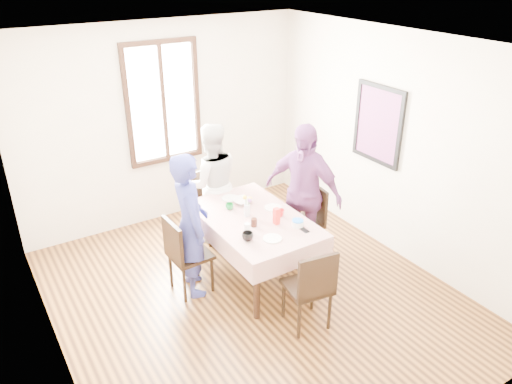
% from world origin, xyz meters
% --- Properties ---
extents(ground, '(4.50, 4.50, 0.00)m').
position_xyz_m(ground, '(0.00, 0.00, 0.00)').
color(ground, '#311B0E').
rests_on(ground, ground).
extents(back_wall, '(4.00, 0.00, 4.00)m').
position_xyz_m(back_wall, '(0.00, 2.25, 1.35)').
color(back_wall, beige).
rests_on(back_wall, ground).
extents(right_wall, '(0.00, 4.50, 4.50)m').
position_xyz_m(right_wall, '(2.00, 0.00, 1.35)').
color(right_wall, beige).
rests_on(right_wall, ground).
extents(window_frame, '(1.02, 0.06, 1.62)m').
position_xyz_m(window_frame, '(0.00, 2.23, 1.65)').
color(window_frame, black).
rests_on(window_frame, back_wall).
extents(window_pane, '(0.90, 0.02, 1.50)m').
position_xyz_m(window_pane, '(0.00, 2.24, 1.65)').
color(window_pane, white).
rests_on(window_pane, back_wall).
extents(art_poster, '(0.04, 0.76, 0.96)m').
position_xyz_m(art_poster, '(1.98, 0.30, 1.55)').
color(art_poster, red).
rests_on(art_poster, right_wall).
extents(dining_table, '(0.88, 1.46, 0.75)m').
position_xyz_m(dining_table, '(0.22, 0.33, 0.38)').
color(dining_table, black).
rests_on(dining_table, ground).
extents(tablecloth, '(1.00, 1.58, 0.01)m').
position_xyz_m(tablecloth, '(0.22, 0.33, 0.76)').
color(tablecloth, '#620B07').
rests_on(tablecloth, dining_table).
extents(chair_left, '(0.44, 0.44, 0.91)m').
position_xyz_m(chair_left, '(-0.52, 0.47, 0.46)').
color(chair_left, black).
rests_on(chair_left, ground).
extents(chair_right, '(0.47, 0.47, 0.91)m').
position_xyz_m(chair_right, '(0.95, 0.38, 0.46)').
color(chair_right, black).
rests_on(chair_right, ground).
extents(chair_far, '(0.45, 0.45, 0.91)m').
position_xyz_m(chair_far, '(0.22, 1.33, 0.46)').
color(chair_far, black).
rests_on(chair_far, ground).
extents(chair_near, '(0.48, 0.48, 0.91)m').
position_xyz_m(chair_near, '(0.22, -0.67, 0.46)').
color(chair_near, black).
rests_on(chair_near, ground).
extents(person_left, '(0.50, 0.66, 1.63)m').
position_xyz_m(person_left, '(-0.50, 0.47, 0.82)').
color(person_left, navy).
rests_on(person_left, ground).
extents(person_far, '(0.90, 0.78, 1.58)m').
position_xyz_m(person_far, '(0.22, 1.32, 0.79)').
color(person_far, beige).
rests_on(person_far, ground).
extents(person_right, '(0.79, 1.09, 1.72)m').
position_xyz_m(person_right, '(0.93, 0.38, 0.86)').
color(person_right, '#783C78').
rests_on(person_right, ground).
extents(mug_black, '(0.14, 0.14, 0.09)m').
position_xyz_m(mug_black, '(-0.09, -0.05, 0.81)').
color(mug_black, black).
rests_on(mug_black, tablecloth).
extents(mug_flag, '(0.12, 0.12, 0.08)m').
position_xyz_m(mug_flag, '(0.49, 0.20, 0.80)').
color(mug_flag, red).
rests_on(mug_flag, tablecloth).
extents(mug_green, '(0.12, 0.12, 0.07)m').
position_xyz_m(mug_green, '(0.09, 0.65, 0.80)').
color(mug_green, '#0C7226').
rests_on(mug_green, tablecloth).
extents(serving_bowl, '(0.25, 0.25, 0.05)m').
position_xyz_m(serving_bowl, '(0.29, 0.70, 0.79)').
color(serving_bowl, white).
rests_on(serving_bowl, tablecloth).
extents(juice_carton, '(0.06, 0.06, 0.19)m').
position_xyz_m(juice_carton, '(0.35, 0.08, 0.86)').
color(juice_carton, red).
rests_on(juice_carton, tablecloth).
extents(butter_tub, '(0.13, 0.13, 0.06)m').
position_xyz_m(butter_tub, '(0.52, -0.09, 0.79)').
color(butter_tub, white).
rests_on(butter_tub, tablecloth).
extents(jam_jar, '(0.07, 0.07, 0.09)m').
position_xyz_m(jam_jar, '(0.12, 0.16, 0.81)').
color(jam_jar, black).
rests_on(jam_jar, tablecloth).
extents(drinking_glass, '(0.06, 0.06, 0.09)m').
position_xyz_m(drinking_glass, '(-0.00, 0.11, 0.81)').
color(drinking_glass, silver).
rests_on(drinking_glass, tablecloth).
extents(smartphone, '(0.06, 0.12, 0.01)m').
position_xyz_m(smartphone, '(0.52, -0.20, 0.77)').
color(smartphone, black).
rests_on(smartphone, tablecloth).
extents(flower_vase, '(0.07, 0.07, 0.14)m').
position_xyz_m(flower_vase, '(0.18, 0.41, 0.83)').
color(flower_vase, silver).
rests_on(flower_vase, tablecloth).
extents(plate_right, '(0.20, 0.20, 0.01)m').
position_xyz_m(plate_right, '(0.53, 0.40, 0.77)').
color(plate_right, white).
rests_on(plate_right, tablecloth).
extents(plate_far, '(0.20, 0.20, 0.01)m').
position_xyz_m(plate_far, '(0.22, 0.88, 0.77)').
color(plate_far, white).
rests_on(plate_far, tablecloth).
extents(plate_near, '(0.20, 0.20, 0.01)m').
position_xyz_m(plate_near, '(0.14, -0.16, 0.77)').
color(plate_near, white).
rests_on(plate_near, tablecloth).
extents(butter_lid, '(0.12, 0.12, 0.01)m').
position_xyz_m(butter_lid, '(0.52, -0.09, 0.83)').
color(butter_lid, blue).
rests_on(butter_lid, butter_tub).
extents(flower_bunch, '(0.09, 0.09, 0.10)m').
position_xyz_m(flower_bunch, '(0.18, 0.41, 0.95)').
color(flower_bunch, yellow).
rests_on(flower_bunch, flower_vase).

